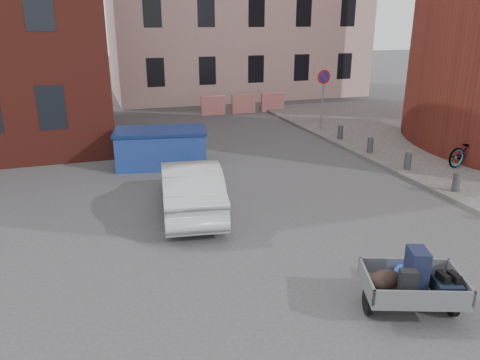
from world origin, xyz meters
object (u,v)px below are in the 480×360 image
object	(u,v)px
dumpster	(161,148)
trailer	(412,283)
silver_car	(191,186)
bicycle	(471,150)

from	to	relation	value
dumpster	trailer	bearing A→B (deg)	-65.13
trailer	silver_car	xyz separation A→B (m)	(-2.55, 5.67, 0.08)
bicycle	trailer	bearing A→B (deg)	123.21
silver_car	bicycle	world-z (taller)	silver_car
silver_car	dumpster	bearing A→B (deg)	-80.92
dumpster	bicycle	size ratio (longest dim) A/B	1.64
trailer	bicycle	distance (m)	9.68
trailer	bicycle	bearing A→B (deg)	61.41
silver_car	trailer	bearing A→B (deg)	122.18
trailer	bicycle	size ratio (longest dim) A/B	0.98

